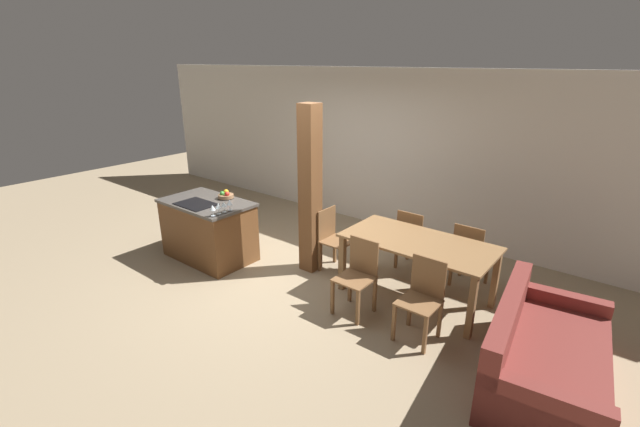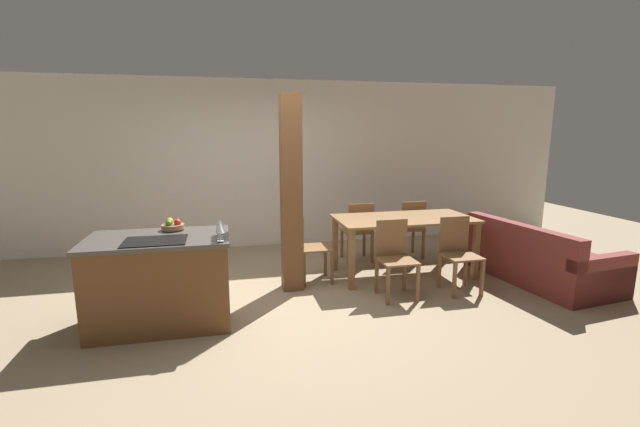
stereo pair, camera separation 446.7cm
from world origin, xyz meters
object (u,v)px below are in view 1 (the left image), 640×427
Objects in this scene: dining_chair_near_right at (422,298)px; couch at (543,357)px; wine_glass_near at (212,208)px; wine_glass_end at (229,202)px; wine_glass_middle at (218,206)px; dining_chair_far_left at (412,238)px; wine_glass_far at (224,204)px; kitchen_island at (209,230)px; dining_chair_far_right at (469,254)px; dining_table at (418,249)px; fruit_bowl at (226,195)px; timber_post at (310,191)px; dining_chair_head_end at (333,238)px; dining_chair_near_left at (358,275)px.

dining_chair_near_right reaches higher than couch.
wine_glass_end is at bearing 90.00° from wine_glass_near.
wine_glass_end is at bearing 90.00° from wine_glass_middle.
dining_chair_far_left is (1.94, 1.87, -0.54)m from wine_glass_near.
kitchen_island is at bearing 166.10° from wine_glass_far.
dining_chair_far_right is 0.47× the size of couch.
kitchen_island reaches higher than dining_table.
wine_glass_end is (0.48, -0.32, 0.07)m from fruit_bowl.
wine_glass_far reaches higher than dining_chair_far_right.
timber_post is (-1.12, -0.87, 0.68)m from dining_chair_far_left.
fruit_bowl is at bearing 67.61° from kitchen_island.
dining_chair_far_right is at bearing 24.66° from kitchen_island.
wine_glass_far is 0.17× the size of dining_chair_near_right.
fruit_bowl is at bearing 21.33° from dining_chair_far_right.
dining_chair_head_end is at bearing 40.04° from wine_glass_end.
kitchen_island is at bearing 150.39° from wine_glass_near.
dining_chair_head_end is (1.08, 1.09, -0.54)m from wine_glass_middle.
kitchen_island is 2.96m from dining_chair_far_left.
dining_chair_near_left is at bearing -2.35° from fruit_bowl.
dining_chair_head_end is at bearing 157.89° from dining_chair_near_right.
dining_table is at bearing 23.07° from wine_glass_far.
dining_chair_near_left is (1.94, 0.22, -0.54)m from wine_glass_end.
wine_glass_middle is at bearing 42.41° from dining_chair_far_left.
wine_glass_far is 2.04m from dining_chair_near_left.
wine_glass_middle is 2.06m from dining_chair_near_left.
wine_glass_far is (0.59, -0.15, 0.56)m from kitchen_island.
wine_glass_end is 0.17× the size of dining_chair_far_left.
dining_chair_near_right is at bearing 2.97° from kitchen_island.
dining_chair_head_end is at bearing 141.84° from dining_chair_near_left.
kitchen_island is 0.58× the size of timber_post.
couch is at bearing 3.06° from kitchen_island.
dining_table is at bearing 59.28° from dining_chair_far_right.
timber_post is at bearing 75.38° from couch.
fruit_bowl is 0.13× the size of dining_table.
dining_chair_far_right is at bearing 59.28° from dining_chair_near_left.
wine_glass_middle reaches higher than dining_table.
dining_chair_far_left is 1.58m from timber_post.
wine_glass_middle is (0.59, -0.24, 0.56)m from kitchen_island.
dining_chair_near_left is at bearing -128.16° from dining_chair_head_end.
fruit_bowl is 0.10× the size of timber_post.
fruit_bowl is 1.37m from timber_post.
timber_post is (-1.52, -0.19, 0.48)m from dining_table.
dining_chair_far_right reaches higher than dining_table.
kitchen_island is at bearing 31.19° from dining_chair_far_left.
kitchen_island is at bearing 86.11° from couch.
wine_glass_end is 0.08× the size of couch.
wine_glass_middle is 0.19m from wine_glass_end.
wine_glass_near is 1.00× the size of wine_glass_far.
dining_chair_near_right is (2.75, 0.41, -0.54)m from wine_glass_middle.
dining_chair_near_left reaches higher than dining_table.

